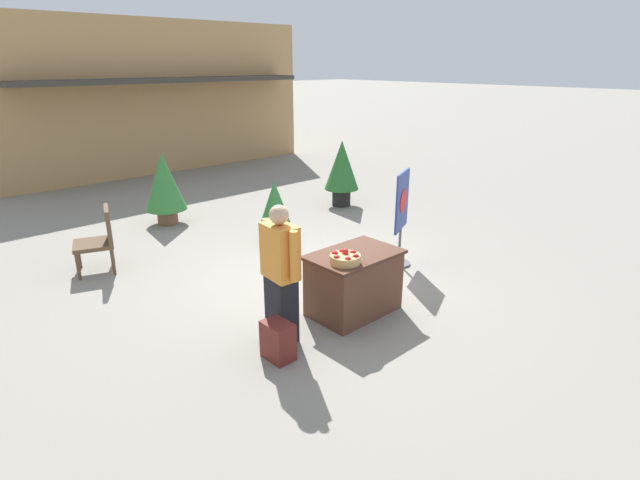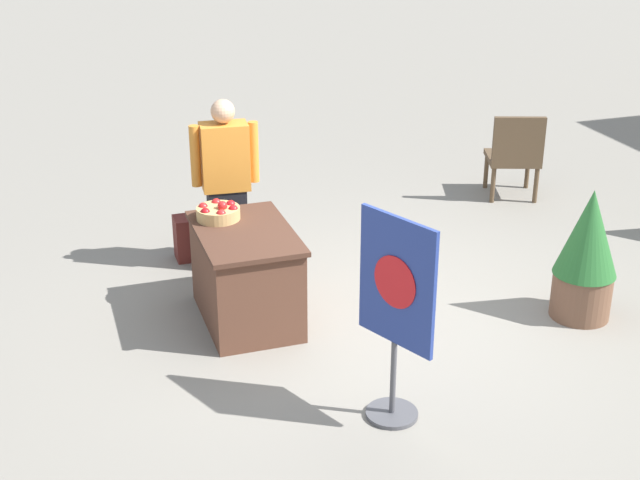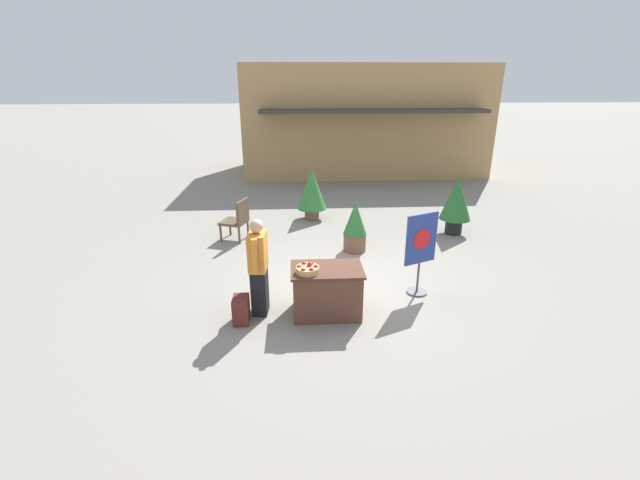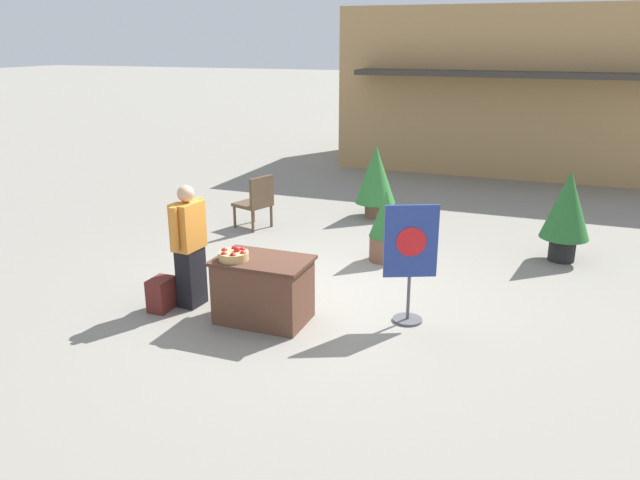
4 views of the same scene
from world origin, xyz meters
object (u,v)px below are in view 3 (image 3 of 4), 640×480
display_table (327,291)px  patio_chair (238,218)px  apple_basket (308,269)px  potted_plant_near_right (355,226)px  potted_plant_near_left (312,190)px  poster_board (420,250)px  backpack (241,310)px  potted_plant_far_left (457,201)px  person_visitor (259,267)px

display_table → patio_chair: (-1.81, 3.48, 0.13)m
display_table → apple_basket: bearing=-155.1°
potted_plant_near_right → apple_basket: bearing=-111.9°
potted_plant_near_right → potted_plant_near_left: (-0.84, 2.34, 0.22)m
poster_board → potted_plant_near_left: size_ratio=1.06×
potted_plant_near_right → potted_plant_near_left: potted_plant_near_left is taller
display_table → backpack: size_ratio=2.70×
potted_plant_near_right → potted_plant_far_left: bearing=20.8°
poster_board → potted_plant_near_right: (-0.84, 2.03, -0.25)m
apple_basket → display_table: bearing=24.9°
patio_chair → potted_plant_near_left: (1.78, 1.49, 0.26)m
patio_chair → backpack: bearing=116.4°
display_table → poster_board: 1.81m
poster_board → patio_chair: poster_board is taller
person_visitor → potted_plant_near_right: (1.88, 2.54, -0.23)m
apple_basket → backpack: (-1.04, -0.05, -0.64)m
apple_basket → potted_plant_near_right: bearing=68.1°
potted_plant_near_left → potted_plant_far_left: potted_plant_far_left is taller
person_visitor → backpack: 0.71m
display_table → potted_plant_near_left: 4.99m
apple_basket → potted_plant_far_left: potted_plant_far_left is taller
backpack → potted_plant_near_right: potted_plant_near_right is taller
apple_basket → patio_chair: bearing=112.6°
person_visitor → potted_plant_near_right: person_visitor is taller
backpack → potted_plant_near_left: size_ratio=0.30×
poster_board → patio_chair: size_ratio=1.51×
patio_chair → potted_plant_near_left: 2.34m
backpack → potted_plant_far_left: potted_plant_far_left is taller
potted_plant_far_left → display_table: bearing=-133.2°
patio_chair → potted_plant_far_left: 5.20m
backpack → poster_board: 3.16m
display_table → person_visitor: person_visitor is taller
backpack → patio_chair: 3.71m
apple_basket → potted_plant_near_right: 3.00m
backpack → potted_plant_far_left: size_ratio=0.30×
display_table → potted_plant_near_left: bearing=90.3°
potted_plant_near_left → display_table: bearing=-89.7°
apple_basket → poster_board: bearing=20.8°
potted_plant_far_left → backpack: bearing=-141.3°
display_table → potted_plant_far_left: size_ratio=0.80×
person_visitor → potted_plant_near_left: (1.04, 4.88, -0.01)m
poster_board → patio_chair: (-3.46, 2.88, -0.29)m
person_visitor → display_table: bearing=-0.0°
apple_basket → potted_plant_near_left: potted_plant_near_left is taller
potted_plant_near_right → backpack: bearing=-127.4°
person_visitor → poster_board: size_ratio=1.08×
patio_chair → potted_plant_near_left: bearing=-120.9°
display_table → potted_plant_near_left: size_ratio=0.82×
backpack → person_visitor: bearing=45.2°
poster_board → potted_plant_near_right: size_ratio=1.32×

